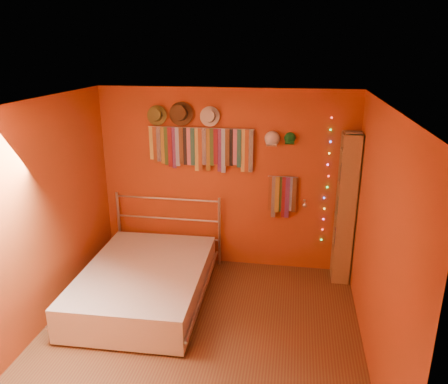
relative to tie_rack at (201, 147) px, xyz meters
The scene contains 16 objects.
ground 2.43m from the tie_rack, 79.28° to the right, with size 3.50×3.50×0.00m, color brown.
back_wall 0.57m from the tie_rack, 11.57° to the left, with size 3.50×0.02×2.50m, color maroon.
right_wall 2.71m from the tie_rack, 39.16° to the right, with size 0.02×3.50×2.50m, color maroon.
left_wall 2.26m from the tie_rack, 130.35° to the right, with size 0.02×3.50×2.50m, color maroon.
ceiling 1.89m from the tie_rack, 79.28° to the right, with size 3.50×3.50×0.02m, color white.
tie_rack is the anchor object (origin of this frame).
small_tie_rack 1.27m from the tie_rack, ahead, with size 0.40×0.03×0.59m.
fedora_olive 0.73m from the tie_rack, behind, with size 0.27×0.15×0.27m.
fedora_brown 0.52m from the tie_rack, behind, with size 0.32×0.17×0.31m.
fedora_white 0.44m from the tie_rack, 12.82° to the right, with size 0.26×0.14×0.26m.
cap_white 0.96m from the tie_rack, ahead, with size 0.19×0.24×0.19m.
cap_green 1.19m from the tie_rack, ahead, with size 0.16×0.21×0.16m.
fairy_lights 1.73m from the tie_rack, ahead, with size 0.06×0.02×1.71m.
reading_lamp 1.57m from the tie_rack, ahead, with size 0.06×0.28×0.08m.
bookshelf 2.10m from the tie_rack, ahead, with size 0.25×0.34×2.00m.
bed 1.91m from the tie_rack, 114.44° to the right, with size 1.59×2.12×1.02m.
Camera 1 is at (0.93, -3.94, 3.01)m, focal length 35.00 mm.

